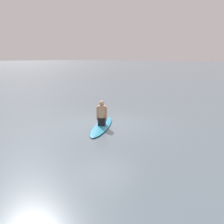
# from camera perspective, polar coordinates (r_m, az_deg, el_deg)

# --- Properties ---
(ground_plane) EXTENTS (400.00, 400.00, 0.00)m
(ground_plane) POSITION_cam_1_polar(r_m,az_deg,el_deg) (11.65, -1.22, -2.56)
(ground_plane) COLOR slate
(surfboard) EXTENTS (1.94, 3.35, 0.09)m
(surfboard) POSITION_cam_1_polar(r_m,az_deg,el_deg) (11.06, -2.25, -3.10)
(surfboard) COLOR #339EC6
(surfboard) RESTS_ON ground
(person_paddler) EXTENTS (0.45, 0.43, 1.05)m
(person_paddler) POSITION_cam_1_polar(r_m,az_deg,el_deg) (10.94, -2.27, -0.47)
(person_paddler) COLOR black
(person_paddler) RESTS_ON surfboard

